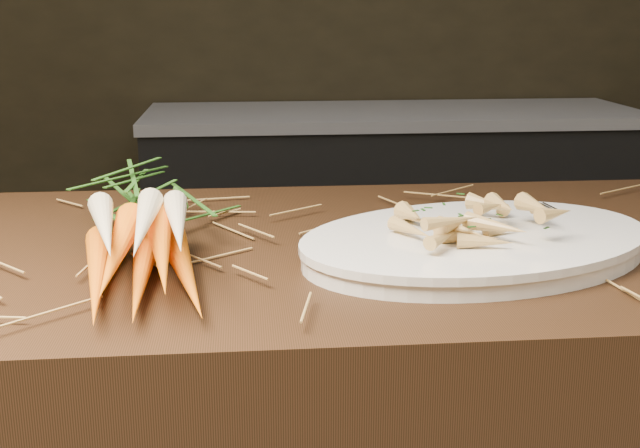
{
  "coord_description": "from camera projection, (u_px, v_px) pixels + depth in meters",
  "views": [
    {
      "loc": [
        -0.25,
        -0.75,
        1.21
      ],
      "look_at": [
        -0.17,
        0.18,
        0.96
      ],
      "focal_mm": 45.0,
      "sensor_mm": 36.0,
      "label": 1
    }
  ],
  "objects": [
    {
      "name": "back_counter",
      "position": [
        391.0,
        219.0,
        3.07
      ],
      "size": [
        1.82,
        0.62,
        0.84
      ],
      "color": "black",
      "rests_on": "ground"
    },
    {
      "name": "straw_bedding",
      "position": [
        431.0,
        233.0,
        1.11
      ],
      "size": [
        1.4,
        0.6,
        0.02
      ],
      "primitive_type": null,
      "color": "olive",
      "rests_on": "main_counter"
    },
    {
      "name": "root_veg_bunch",
      "position": [
        145.0,
        215.0,
        1.04
      ],
      "size": [
        0.22,
        0.56,
        0.1
      ],
      "rotation": [
        0.0,
        0.0,
        0.08
      ],
      "color": "#F06B00",
      "rests_on": "main_counter"
    },
    {
      "name": "serving_platter",
      "position": [
        477.0,
        246.0,
        1.03
      ],
      "size": [
        0.55,
        0.45,
        0.03
      ],
      "primitive_type": null,
      "rotation": [
        0.0,
        0.0,
        0.33
      ],
      "color": "white",
      "rests_on": "main_counter"
    },
    {
      "name": "roasted_veg_heap",
      "position": [
        478.0,
        217.0,
        1.02
      ],
      "size": [
        0.27,
        0.23,
        0.05
      ],
      "primitive_type": null,
      "rotation": [
        0.0,
        0.0,
        0.33
      ],
      "color": "#B17E42",
      "rests_on": "serving_platter"
    },
    {
      "name": "serving_fork",
      "position": [
        591.0,
        225.0,
        1.08
      ],
      "size": [
        0.04,
        0.18,
        0.0
      ],
      "primitive_type": "cube",
      "rotation": [
        0.0,
        0.0,
        0.12
      ],
      "color": "silver",
      "rests_on": "serving_platter"
    }
  ]
}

